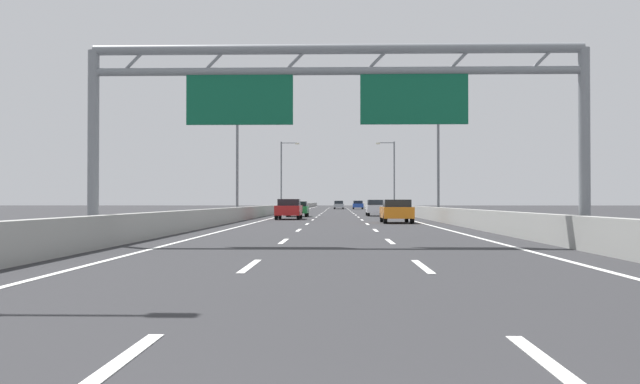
# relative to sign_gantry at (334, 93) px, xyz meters

# --- Properties ---
(ground_plane) EXTENTS (260.00, 260.00, 0.00)m
(ground_plane) POSITION_rel_sign_gantry_xyz_m (0.07, 80.02, -4.80)
(ground_plane) COLOR #2D2D30
(lane_dash_left_0) EXTENTS (0.16, 3.00, 0.01)m
(lane_dash_left_0) POSITION_rel_sign_gantry_xyz_m (-1.73, -16.48, -4.80)
(lane_dash_left_0) COLOR white
(lane_dash_left_0) RESTS_ON ground_plane
(lane_dash_left_1) EXTENTS (0.16, 3.00, 0.01)m
(lane_dash_left_1) POSITION_rel_sign_gantry_xyz_m (-1.73, -7.48, -4.80)
(lane_dash_left_1) COLOR white
(lane_dash_left_1) RESTS_ON ground_plane
(lane_dash_left_2) EXTENTS (0.16, 3.00, 0.01)m
(lane_dash_left_2) POSITION_rel_sign_gantry_xyz_m (-1.73, 1.52, -4.80)
(lane_dash_left_2) COLOR white
(lane_dash_left_2) RESTS_ON ground_plane
(lane_dash_left_3) EXTENTS (0.16, 3.00, 0.01)m
(lane_dash_left_3) POSITION_rel_sign_gantry_xyz_m (-1.73, 10.52, -4.80)
(lane_dash_left_3) COLOR white
(lane_dash_left_3) RESTS_ON ground_plane
(lane_dash_left_4) EXTENTS (0.16, 3.00, 0.01)m
(lane_dash_left_4) POSITION_rel_sign_gantry_xyz_m (-1.73, 19.52, -4.80)
(lane_dash_left_4) COLOR white
(lane_dash_left_4) RESTS_ON ground_plane
(lane_dash_left_5) EXTENTS (0.16, 3.00, 0.01)m
(lane_dash_left_5) POSITION_rel_sign_gantry_xyz_m (-1.73, 28.52, -4.80)
(lane_dash_left_5) COLOR white
(lane_dash_left_5) RESTS_ON ground_plane
(lane_dash_left_6) EXTENTS (0.16, 3.00, 0.01)m
(lane_dash_left_6) POSITION_rel_sign_gantry_xyz_m (-1.73, 37.52, -4.80)
(lane_dash_left_6) COLOR white
(lane_dash_left_6) RESTS_ON ground_plane
(lane_dash_left_7) EXTENTS (0.16, 3.00, 0.01)m
(lane_dash_left_7) POSITION_rel_sign_gantry_xyz_m (-1.73, 46.52, -4.80)
(lane_dash_left_7) COLOR white
(lane_dash_left_7) RESTS_ON ground_plane
(lane_dash_left_8) EXTENTS (0.16, 3.00, 0.01)m
(lane_dash_left_8) POSITION_rel_sign_gantry_xyz_m (-1.73, 55.52, -4.80)
(lane_dash_left_8) COLOR white
(lane_dash_left_8) RESTS_ON ground_plane
(lane_dash_left_9) EXTENTS (0.16, 3.00, 0.01)m
(lane_dash_left_9) POSITION_rel_sign_gantry_xyz_m (-1.73, 64.52, -4.80)
(lane_dash_left_9) COLOR white
(lane_dash_left_9) RESTS_ON ground_plane
(lane_dash_left_10) EXTENTS (0.16, 3.00, 0.01)m
(lane_dash_left_10) POSITION_rel_sign_gantry_xyz_m (-1.73, 73.52, -4.80)
(lane_dash_left_10) COLOR white
(lane_dash_left_10) RESTS_ON ground_plane
(lane_dash_left_11) EXTENTS (0.16, 3.00, 0.01)m
(lane_dash_left_11) POSITION_rel_sign_gantry_xyz_m (-1.73, 82.52, -4.80)
(lane_dash_left_11) COLOR white
(lane_dash_left_11) RESTS_ON ground_plane
(lane_dash_left_12) EXTENTS (0.16, 3.00, 0.01)m
(lane_dash_left_12) POSITION_rel_sign_gantry_xyz_m (-1.73, 91.52, -4.80)
(lane_dash_left_12) COLOR white
(lane_dash_left_12) RESTS_ON ground_plane
(lane_dash_left_13) EXTENTS (0.16, 3.00, 0.01)m
(lane_dash_left_13) POSITION_rel_sign_gantry_xyz_m (-1.73, 100.52, -4.80)
(lane_dash_left_13) COLOR white
(lane_dash_left_13) RESTS_ON ground_plane
(lane_dash_left_14) EXTENTS (0.16, 3.00, 0.01)m
(lane_dash_left_14) POSITION_rel_sign_gantry_xyz_m (-1.73, 109.52, -4.80)
(lane_dash_left_14) COLOR white
(lane_dash_left_14) RESTS_ON ground_plane
(lane_dash_left_15) EXTENTS (0.16, 3.00, 0.01)m
(lane_dash_left_15) POSITION_rel_sign_gantry_xyz_m (-1.73, 118.52, -4.80)
(lane_dash_left_15) COLOR white
(lane_dash_left_15) RESTS_ON ground_plane
(lane_dash_left_16) EXTENTS (0.16, 3.00, 0.01)m
(lane_dash_left_16) POSITION_rel_sign_gantry_xyz_m (-1.73, 127.52, -4.80)
(lane_dash_left_16) COLOR white
(lane_dash_left_16) RESTS_ON ground_plane
(lane_dash_left_17) EXTENTS (0.16, 3.00, 0.01)m
(lane_dash_left_17) POSITION_rel_sign_gantry_xyz_m (-1.73, 136.52, -4.80)
(lane_dash_left_17) COLOR white
(lane_dash_left_17) RESTS_ON ground_plane
(lane_dash_right_0) EXTENTS (0.16, 3.00, 0.01)m
(lane_dash_right_0) POSITION_rel_sign_gantry_xyz_m (1.87, -16.48, -4.80)
(lane_dash_right_0) COLOR white
(lane_dash_right_0) RESTS_ON ground_plane
(lane_dash_right_1) EXTENTS (0.16, 3.00, 0.01)m
(lane_dash_right_1) POSITION_rel_sign_gantry_xyz_m (1.87, -7.48, -4.80)
(lane_dash_right_1) COLOR white
(lane_dash_right_1) RESTS_ON ground_plane
(lane_dash_right_2) EXTENTS (0.16, 3.00, 0.01)m
(lane_dash_right_2) POSITION_rel_sign_gantry_xyz_m (1.87, 1.52, -4.80)
(lane_dash_right_2) COLOR white
(lane_dash_right_2) RESTS_ON ground_plane
(lane_dash_right_3) EXTENTS (0.16, 3.00, 0.01)m
(lane_dash_right_3) POSITION_rel_sign_gantry_xyz_m (1.87, 10.52, -4.80)
(lane_dash_right_3) COLOR white
(lane_dash_right_3) RESTS_ON ground_plane
(lane_dash_right_4) EXTENTS (0.16, 3.00, 0.01)m
(lane_dash_right_4) POSITION_rel_sign_gantry_xyz_m (1.87, 19.52, -4.80)
(lane_dash_right_4) COLOR white
(lane_dash_right_4) RESTS_ON ground_plane
(lane_dash_right_5) EXTENTS (0.16, 3.00, 0.01)m
(lane_dash_right_5) POSITION_rel_sign_gantry_xyz_m (1.87, 28.52, -4.80)
(lane_dash_right_5) COLOR white
(lane_dash_right_5) RESTS_ON ground_plane
(lane_dash_right_6) EXTENTS (0.16, 3.00, 0.01)m
(lane_dash_right_6) POSITION_rel_sign_gantry_xyz_m (1.87, 37.52, -4.80)
(lane_dash_right_6) COLOR white
(lane_dash_right_6) RESTS_ON ground_plane
(lane_dash_right_7) EXTENTS (0.16, 3.00, 0.01)m
(lane_dash_right_7) POSITION_rel_sign_gantry_xyz_m (1.87, 46.52, -4.80)
(lane_dash_right_7) COLOR white
(lane_dash_right_7) RESTS_ON ground_plane
(lane_dash_right_8) EXTENTS (0.16, 3.00, 0.01)m
(lane_dash_right_8) POSITION_rel_sign_gantry_xyz_m (1.87, 55.52, -4.80)
(lane_dash_right_8) COLOR white
(lane_dash_right_8) RESTS_ON ground_plane
(lane_dash_right_9) EXTENTS (0.16, 3.00, 0.01)m
(lane_dash_right_9) POSITION_rel_sign_gantry_xyz_m (1.87, 64.52, -4.80)
(lane_dash_right_9) COLOR white
(lane_dash_right_9) RESTS_ON ground_plane
(lane_dash_right_10) EXTENTS (0.16, 3.00, 0.01)m
(lane_dash_right_10) POSITION_rel_sign_gantry_xyz_m (1.87, 73.52, -4.80)
(lane_dash_right_10) COLOR white
(lane_dash_right_10) RESTS_ON ground_plane
(lane_dash_right_11) EXTENTS (0.16, 3.00, 0.01)m
(lane_dash_right_11) POSITION_rel_sign_gantry_xyz_m (1.87, 82.52, -4.80)
(lane_dash_right_11) COLOR white
(lane_dash_right_11) RESTS_ON ground_plane
(lane_dash_right_12) EXTENTS (0.16, 3.00, 0.01)m
(lane_dash_right_12) POSITION_rel_sign_gantry_xyz_m (1.87, 91.52, -4.80)
(lane_dash_right_12) COLOR white
(lane_dash_right_12) RESTS_ON ground_plane
(lane_dash_right_13) EXTENTS (0.16, 3.00, 0.01)m
(lane_dash_right_13) POSITION_rel_sign_gantry_xyz_m (1.87, 100.52, -4.80)
(lane_dash_right_13) COLOR white
(lane_dash_right_13) RESTS_ON ground_plane
(lane_dash_right_14) EXTENTS (0.16, 3.00, 0.01)m
(lane_dash_right_14) POSITION_rel_sign_gantry_xyz_m (1.87, 109.52, -4.80)
(lane_dash_right_14) COLOR white
(lane_dash_right_14) RESTS_ON ground_plane
(lane_dash_right_15) EXTENTS (0.16, 3.00, 0.01)m
(lane_dash_right_15) POSITION_rel_sign_gantry_xyz_m (1.87, 118.52, -4.80)
(lane_dash_right_15) COLOR white
(lane_dash_right_15) RESTS_ON ground_plane
(lane_dash_right_16) EXTENTS (0.16, 3.00, 0.01)m
(lane_dash_right_16) POSITION_rel_sign_gantry_xyz_m (1.87, 127.52, -4.80)
(lane_dash_right_16) COLOR white
(lane_dash_right_16) RESTS_ON ground_plane
(lane_dash_right_17) EXTENTS (0.16, 3.00, 0.01)m
(lane_dash_right_17) POSITION_rel_sign_gantry_xyz_m (1.87, 136.52, -4.80)
(lane_dash_right_17) COLOR white
(lane_dash_right_17) RESTS_ON ground_plane
(edge_line_left) EXTENTS (0.16, 176.00, 0.01)m
(edge_line_left) POSITION_rel_sign_gantry_xyz_m (-5.18, 68.02, -4.80)
(edge_line_left) COLOR white
(edge_line_left) RESTS_ON ground_plane
(edge_line_right) EXTENTS (0.16, 176.00, 0.01)m
(edge_line_right) POSITION_rel_sign_gantry_xyz_m (5.32, 68.02, -4.80)
(edge_line_right) COLOR white
(edge_line_right) RESTS_ON ground_plane
(barrier_left) EXTENTS (0.45, 220.00, 0.95)m
(barrier_left) POSITION_rel_sign_gantry_xyz_m (-6.83, 90.02, -4.33)
(barrier_left) COLOR #9E9E99
(barrier_left) RESTS_ON ground_plane
(barrier_right) EXTENTS (0.45, 220.00, 0.95)m
(barrier_right) POSITION_rel_sign_gantry_xyz_m (6.97, 90.02, -4.33)
(barrier_right) COLOR #9E9E99
(barrier_right) RESTS_ON ground_plane
(sign_gantry) EXTENTS (15.94, 0.36, 6.36)m
(sign_gantry) POSITION_rel_sign_gantry_xyz_m (0.00, 0.00, 0.00)
(sign_gantry) COLOR gray
(sign_gantry) RESTS_ON ground_plane
(streetlamp_left_mid) EXTENTS (2.58, 0.28, 9.50)m
(streetlamp_left_mid) POSITION_rel_sign_gantry_xyz_m (-7.39, 31.15, 0.59)
(streetlamp_left_mid) COLOR slate
(streetlamp_left_mid) RESTS_ON ground_plane
(streetlamp_right_mid) EXTENTS (2.58, 0.28, 9.50)m
(streetlamp_right_mid) POSITION_rel_sign_gantry_xyz_m (7.54, 31.15, 0.59)
(streetlamp_right_mid) COLOR slate
(streetlamp_right_mid) RESTS_ON ground_plane
(streetlamp_left_far) EXTENTS (2.58, 0.28, 9.50)m
(streetlamp_left_far) POSITION_rel_sign_gantry_xyz_m (-7.39, 72.58, 0.59)
(streetlamp_left_far) COLOR slate
(streetlamp_left_far) RESTS_ON ground_plane
(streetlamp_right_far) EXTENTS (2.58, 0.28, 9.50)m
(streetlamp_right_far) POSITION_rel_sign_gantry_xyz_m (7.54, 72.58, 0.59)
(streetlamp_right_far) COLOR slate
(streetlamp_right_far) RESTS_ON ground_plane
(silver_car) EXTENTS (1.73, 4.65, 1.42)m
(silver_car) POSITION_rel_sign_gantry_xyz_m (0.25, 100.44, -4.07)
(silver_car) COLOR #A8ADB2
(silver_car) RESTS_ON ground_plane
(orange_car) EXTENTS (1.84, 4.44, 1.47)m
(orange_car) POSITION_rel_sign_gantry_xyz_m (3.79, 21.77, -4.04)
(orange_car) COLOR orange
(orange_car) RESTS_ON ground_plane
(black_car) EXTENTS (1.74, 4.18, 1.47)m
(black_car) POSITION_rel_sign_gantry_xyz_m (0.32, 109.46, -4.06)
(black_car) COLOR black
(black_car) RESTS_ON ground_plane
(white_car) EXTENTS (1.75, 4.53, 1.50)m
(white_car) POSITION_rel_sign_gantry_xyz_m (3.66, 42.84, -4.04)
(white_car) COLOR silver
(white_car) RESTS_ON ground_plane
(red_car) EXTENTS (1.84, 4.31, 1.53)m
(red_car) POSITION_rel_sign_gantry_xyz_m (-3.60, 30.59, -4.01)
(red_car) COLOR red
(red_car) RESTS_ON ground_plane
(blue_car) EXTENTS (1.80, 4.29, 1.48)m
(blue_car) POSITION_rel_sign_gantry_xyz_m (3.60, 98.72, -4.04)
(blue_car) COLOR #2347AD
(blue_car) RESTS_ON ground_plane
(green_car) EXTENTS (1.84, 4.12, 1.35)m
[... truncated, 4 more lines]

